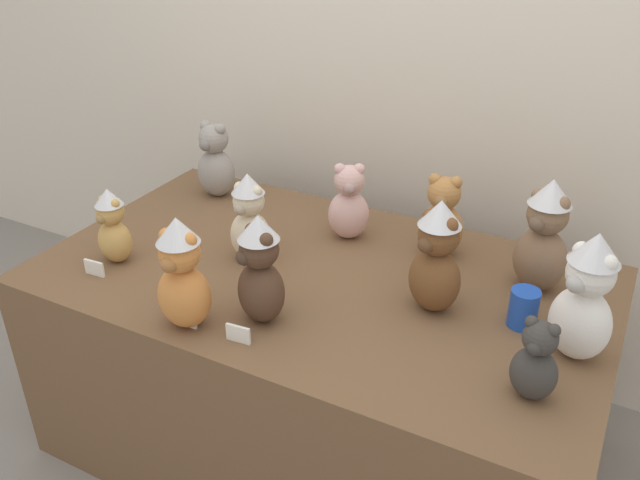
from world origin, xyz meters
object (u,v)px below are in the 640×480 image
(teddy_bear_ginger, at_px, (182,275))
(party_cup_blue, at_px, (523,308))
(teddy_bear_honey, at_px, (113,227))
(teddy_bear_charcoal, at_px, (536,362))
(teddy_bear_cream, at_px, (250,218))
(display_table, at_px, (320,364))
(teddy_bear_caramel, at_px, (442,219))
(teddy_bear_snow, at_px, (585,298))
(teddy_bear_chestnut, at_px, (436,258))
(teddy_bear_ash, at_px, (215,162))
(teddy_bear_cocoa, at_px, (260,270))
(teddy_bear_blush, at_px, (349,204))
(teddy_bear_mocha, at_px, (544,237))

(teddy_bear_ginger, relative_size, party_cup_blue, 3.00)
(teddy_bear_honey, bearing_deg, teddy_bear_charcoal, 4.09)
(teddy_bear_honey, bearing_deg, teddy_bear_cream, 34.78)
(display_table, height_order, teddy_bear_honey, teddy_bear_honey)
(teddy_bear_caramel, height_order, teddy_bear_ginger, teddy_bear_ginger)
(teddy_bear_snow, bearing_deg, teddy_bear_caramel, 173.52)
(teddy_bear_chestnut, distance_m, teddy_bear_ash, 1.05)
(teddy_bear_caramel, bearing_deg, teddy_bear_ginger, -131.98)
(teddy_bear_ash, bearing_deg, teddy_bear_cocoa, -42.13)
(teddy_bear_chestnut, bearing_deg, teddy_bear_ash, -177.76)
(teddy_bear_caramel, bearing_deg, teddy_bear_blush, 178.72)
(teddy_bear_charcoal, bearing_deg, teddy_bear_caramel, 134.97)
(teddy_bear_honey, height_order, teddy_bear_cream, teddy_bear_cream)
(teddy_bear_chestnut, bearing_deg, teddy_bear_caramel, 126.93)
(teddy_bear_cream, relative_size, teddy_bear_caramel, 1.06)
(teddy_bear_charcoal, relative_size, teddy_bear_ginger, 0.66)
(teddy_bear_snow, bearing_deg, teddy_bear_honey, -143.62)
(teddy_bear_blush, distance_m, party_cup_blue, 0.69)
(display_table, height_order, teddy_bear_ash, teddy_bear_ash)
(teddy_bear_cocoa, height_order, teddy_bear_ginger, teddy_bear_ginger)
(teddy_bear_mocha, bearing_deg, display_table, -138.42)
(teddy_bear_charcoal, bearing_deg, teddy_bear_honey, -173.19)
(teddy_bear_charcoal, relative_size, teddy_bear_ash, 0.74)
(teddy_bear_honey, height_order, teddy_bear_blush, teddy_bear_blush)
(teddy_bear_chestnut, xyz_separation_m, teddy_bear_snow, (0.39, -0.03, 0.01))
(display_table, relative_size, teddy_bear_caramel, 6.26)
(teddy_bear_cream, height_order, teddy_bear_chestnut, teddy_bear_chestnut)
(teddy_bear_snow, xyz_separation_m, teddy_bear_ginger, (-0.96, -0.36, -0.01))
(teddy_bear_honey, height_order, teddy_bear_ash, teddy_bear_ash)
(teddy_bear_chestnut, relative_size, party_cup_blue, 3.09)
(teddy_bear_mocha, height_order, teddy_bear_chestnut, teddy_bear_mocha)
(teddy_bear_caramel, bearing_deg, teddy_bear_chestnut, -81.73)
(teddy_bear_honey, xyz_separation_m, teddy_bear_mocha, (1.22, 0.46, 0.05))
(teddy_bear_blush, xyz_separation_m, teddy_bear_ginger, (-0.17, -0.66, 0.04))
(teddy_bear_blush, bearing_deg, teddy_bear_ash, 146.93)
(teddy_bear_charcoal, relative_size, teddy_bear_cocoa, 0.67)
(party_cup_blue, bearing_deg, teddy_bear_snow, -24.79)
(teddy_bear_honey, distance_m, teddy_bear_ash, 0.56)
(teddy_bear_caramel, xyz_separation_m, teddy_bear_ash, (-0.91, 0.04, 0.01))
(teddy_bear_charcoal, relative_size, teddy_bear_chestnut, 0.64)
(display_table, xyz_separation_m, teddy_bear_cream, (-0.24, -0.02, 0.50))
(teddy_bear_mocha, bearing_deg, teddy_bear_cream, -142.87)
(teddy_bear_caramel, relative_size, teddy_bear_ginger, 0.85)
(teddy_bear_chestnut, height_order, teddy_bear_blush, teddy_bear_chestnut)
(display_table, height_order, teddy_bear_snow, teddy_bear_snow)
(teddy_bear_chestnut, height_order, party_cup_blue, teddy_bear_chestnut)
(teddy_bear_caramel, xyz_separation_m, teddy_bear_ginger, (-0.48, -0.69, 0.03))
(teddy_bear_honey, xyz_separation_m, teddy_bear_cream, (0.37, 0.21, 0.02))
(teddy_bear_ash, distance_m, teddy_bear_ginger, 0.85)
(teddy_bear_blush, relative_size, party_cup_blue, 2.45)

